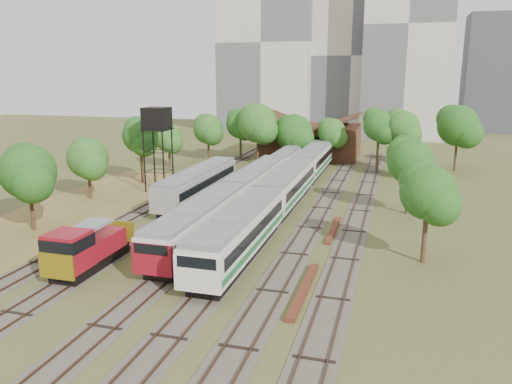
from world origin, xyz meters
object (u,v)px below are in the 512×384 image
(railcar_red_set, at_px, (233,199))
(railcar_green_set, at_px, (288,186))
(shunter_locomotive, at_px, (84,250))
(water_tower, at_px, (157,121))

(railcar_red_set, bearing_deg, railcar_green_set, 60.29)
(railcar_red_set, relative_size, railcar_green_set, 0.66)
(shunter_locomotive, bearing_deg, railcar_red_set, 69.58)
(railcar_red_set, xyz_separation_m, shunter_locomotive, (-6.00, -16.12, -0.26))
(railcar_red_set, bearing_deg, water_tower, 144.73)
(railcar_green_set, bearing_deg, railcar_red_set, -119.71)
(railcar_red_set, height_order, water_tower, water_tower)
(railcar_red_set, xyz_separation_m, railcar_green_set, (4.00, 7.01, 0.10))
(railcar_red_set, relative_size, shunter_locomotive, 4.27)
(railcar_green_set, xyz_separation_m, water_tower, (-16.53, 1.85, 6.52))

